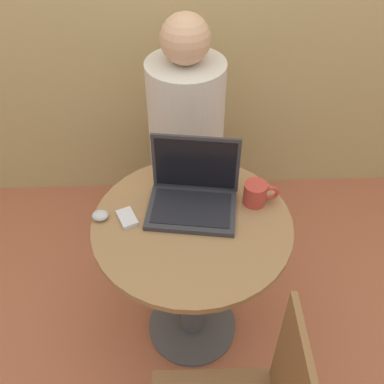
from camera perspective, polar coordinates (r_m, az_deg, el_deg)
The scene contains 7 objects.
ground_plane at distance 2.18m, azimuth 0.02°, elevation -16.65°, with size 12.00×12.00×0.00m, color #B26042.
round_table at distance 1.76m, azimuth 0.02°, elevation -8.45°, with size 0.72×0.72×0.71m.
laptop at distance 1.62m, azimuth 0.20°, elevation -0.13°, with size 0.35×0.27×0.26m.
cell_phone at distance 1.62m, azimuth -8.24°, elevation -3.28°, with size 0.09×0.11×0.02m.
computer_mouse at distance 1.64m, azimuth -11.58°, elevation -2.93°, with size 0.06×0.05×0.03m.
coffee_cup at distance 1.66m, azimuth 8.19°, elevation -0.18°, with size 0.13×0.09×0.09m.
person_seated at distance 2.25m, azimuth -0.78°, elevation 5.48°, with size 0.35×0.54×1.21m.
Camera 1 is at (-0.05, -1.09, 1.89)m, focal length 42.00 mm.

